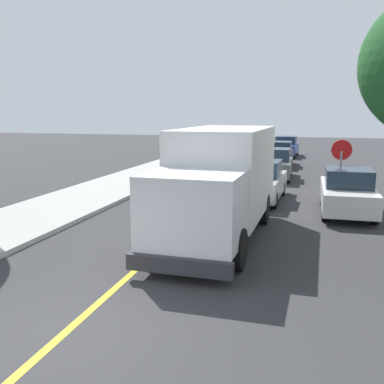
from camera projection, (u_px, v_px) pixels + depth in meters
name	position (u px, v px, depth m)	size (l,w,h in m)	color
ground_plane	(63.00, 335.00, 7.39)	(120.00, 120.00, 0.00)	#303033
centre_line_yellow	(204.00, 209.00, 16.87)	(0.16, 56.00, 0.01)	gold
box_truck	(220.00, 178.00, 12.85)	(2.56, 7.23, 3.20)	silver
parked_car_near	(260.00, 182.00, 18.44)	(1.97, 4.47, 1.67)	#B7B7BC
parked_car_mid	(275.00, 164.00, 24.39)	(1.88, 4.43, 1.67)	#4C564C
parked_car_far	(279.00, 155.00, 29.98)	(1.80, 4.40, 1.67)	black
parked_car_furthest	(286.00, 147.00, 36.40)	(1.97, 4.47, 1.67)	#2D4793
parked_van_across	(347.00, 192.00, 16.03)	(1.83, 4.41, 1.67)	silver
stop_sign	(341.00, 160.00, 16.83)	(0.80, 0.10, 2.65)	gray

